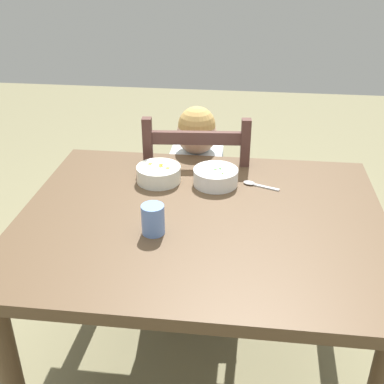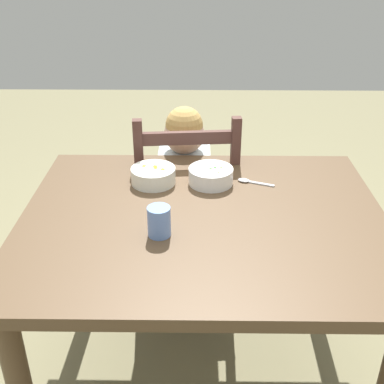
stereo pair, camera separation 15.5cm
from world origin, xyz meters
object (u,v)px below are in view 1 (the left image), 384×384
at_px(bowl_of_peas, 216,176).
at_px(bowl_of_carrots, 159,173).
at_px(drinking_cup, 153,219).
at_px(dining_table, 201,244).
at_px(dining_chair, 197,214).
at_px(child_figure, 196,180).
at_px(spoon, 254,184).

distance_m(bowl_of_peas, bowl_of_carrots, 0.21).
bearing_deg(drinking_cup, dining_table, 40.02).
xyz_separation_m(dining_table, dining_chair, (-0.07, 0.53, -0.20)).
height_order(dining_chair, child_figure, dining_chair).
bearing_deg(dining_table, dining_chair, 97.73).
height_order(dining_table, spoon, spoon).
distance_m(child_figure, drinking_cup, 0.67).
height_order(bowl_of_carrots, drinking_cup, drinking_cup).
distance_m(dining_table, bowl_of_carrots, 0.33).
height_order(dining_table, child_figure, child_figure).
height_order(dining_chair, drinking_cup, dining_chair).
bearing_deg(child_figure, bowl_of_carrots, -109.71).
height_order(dining_table, bowl_of_peas, bowl_of_peas).
bearing_deg(bowl_of_carrots, child_figure, 70.29).
distance_m(dining_chair, bowl_of_peas, 0.46).
xyz_separation_m(dining_table, child_figure, (-0.08, 0.53, -0.03)).
bearing_deg(child_figure, dining_table, -81.73).
height_order(child_figure, bowl_of_carrots, child_figure).
relative_size(spoon, drinking_cup, 1.43).
distance_m(dining_chair, child_figure, 0.17).
xyz_separation_m(child_figure, bowl_of_carrots, (-0.10, -0.29, 0.17)).
bearing_deg(child_figure, bowl_of_peas, -70.28).
relative_size(dining_table, bowl_of_carrots, 7.34).
bearing_deg(dining_table, bowl_of_peas, 83.12).
height_order(dining_chair, bowl_of_peas, dining_chair).
bearing_deg(dining_chair, spoon, -50.05).
xyz_separation_m(bowl_of_carrots, spoon, (0.35, 0.01, -0.03)).
height_order(child_figure, drinking_cup, child_figure).
height_order(bowl_of_peas, bowl_of_carrots, bowl_of_peas).
relative_size(bowl_of_peas, drinking_cup, 1.71).
distance_m(spoon, drinking_cup, 0.47).
xyz_separation_m(bowl_of_peas, drinking_cup, (-0.16, -0.35, 0.02)).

